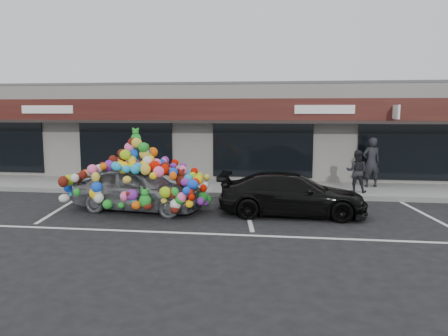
# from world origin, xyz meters

# --- Properties ---
(ground) EXTENTS (90.00, 90.00, 0.00)m
(ground) POSITION_xyz_m (0.00, 0.00, 0.00)
(ground) COLOR black
(ground) RESTS_ON ground
(shop_building) EXTENTS (24.00, 7.20, 4.31)m
(shop_building) POSITION_xyz_m (0.00, 8.44, 2.16)
(shop_building) COLOR white
(shop_building) RESTS_ON ground
(sidewalk) EXTENTS (26.00, 3.00, 0.15)m
(sidewalk) POSITION_xyz_m (0.00, 4.00, 0.07)
(sidewalk) COLOR gray
(sidewalk) RESTS_ON ground
(kerb) EXTENTS (26.00, 0.18, 0.16)m
(kerb) POSITION_xyz_m (0.00, 2.50, 0.07)
(kerb) COLOR slate
(kerb) RESTS_ON ground
(parking_stripe_left) EXTENTS (0.73, 4.37, 0.01)m
(parking_stripe_left) POSITION_xyz_m (-3.20, 0.20, 0.00)
(parking_stripe_left) COLOR silver
(parking_stripe_left) RESTS_ON ground
(parking_stripe_mid) EXTENTS (0.73, 4.37, 0.01)m
(parking_stripe_mid) POSITION_xyz_m (2.80, 0.20, 0.00)
(parking_stripe_mid) COLOR silver
(parking_stripe_mid) RESTS_ON ground
(parking_stripe_right) EXTENTS (0.73, 4.37, 0.01)m
(parking_stripe_right) POSITION_xyz_m (8.20, 0.20, 0.00)
(parking_stripe_right) COLOR silver
(parking_stripe_right) RESTS_ON ground
(lane_line) EXTENTS (14.00, 0.12, 0.01)m
(lane_line) POSITION_xyz_m (2.00, -2.30, 0.00)
(lane_line) COLOR silver
(lane_line) RESTS_ON ground
(toy_car) EXTENTS (2.98, 4.60, 2.55)m
(toy_car) POSITION_xyz_m (-0.60, 0.00, 0.86)
(toy_car) COLOR gray
(toy_car) RESTS_ON ground
(black_sedan) EXTENTS (1.81, 4.38, 1.27)m
(black_sedan) POSITION_xyz_m (4.14, 0.05, 0.63)
(black_sedan) COLOR black
(black_sedan) RESTS_ON ground
(pedestrian_a) EXTENTS (0.79, 0.61, 1.93)m
(pedestrian_a) POSITION_xyz_m (7.26, 4.47, 1.12)
(pedestrian_a) COLOR #232329
(pedestrian_a) RESTS_ON sidewalk
(pedestrian_b) EXTENTS (0.85, 0.73, 1.54)m
(pedestrian_b) POSITION_xyz_m (6.53, 3.27, 0.92)
(pedestrian_b) COLOR black
(pedestrian_b) RESTS_ON sidewalk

